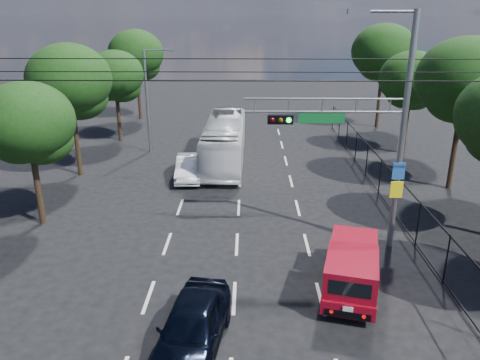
{
  "coord_description": "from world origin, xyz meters",
  "views": [
    {
      "loc": [
        0.44,
        -9.92,
        9.38
      ],
      "look_at": [
        0.13,
        8.36,
        2.8
      ],
      "focal_mm": 35.0,
      "sensor_mm": 36.0,
      "label": 1
    }
  ],
  "objects_px": {
    "signal_mast": "(372,125)",
    "white_van": "(189,167)",
    "navy_hatchback": "(192,327)",
    "white_bus": "(225,141)",
    "red_pickup": "(352,267)"
  },
  "relations": [
    {
      "from": "red_pickup",
      "to": "white_van",
      "type": "relative_size",
      "value": 1.21
    },
    {
      "from": "signal_mast",
      "to": "red_pickup",
      "type": "relative_size",
      "value": 1.91
    },
    {
      "from": "white_van",
      "to": "signal_mast",
      "type": "bearing_deg",
      "value": -48.52
    },
    {
      "from": "signal_mast",
      "to": "white_van",
      "type": "bearing_deg",
      "value": 134.66
    },
    {
      "from": "signal_mast",
      "to": "white_bus",
      "type": "height_order",
      "value": "signal_mast"
    },
    {
      "from": "signal_mast",
      "to": "white_van",
      "type": "xyz_separation_m",
      "value": [
        -8.33,
        8.43,
        -4.56
      ]
    },
    {
      "from": "navy_hatchback",
      "to": "white_bus",
      "type": "xyz_separation_m",
      "value": [
        0.07,
        18.27,
        0.69
      ]
    },
    {
      "from": "white_van",
      "to": "red_pickup",
      "type": "bearing_deg",
      "value": -61.98
    },
    {
      "from": "navy_hatchback",
      "to": "white_van",
      "type": "distance_m",
      "value": 15.16
    },
    {
      "from": "red_pickup",
      "to": "white_bus",
      "type": "relative_size",
      "value": 0.48
    },
    {
      "from": "navy_hatchback",
      "to": "red_pickup",
      "type": "bearing_deg",
      "value": 38.82
    },
    {
      "from": "red_pickup",
      "to": "navy_hatchback",
      "type": "bearing_deg",
      "value": -148.91
    },
    {
      "from": "signal_mast",
      "to": "navy_hatchback",
      "type": "xyz_separation_m",
      "value": [
        -6.43,
        -6.61,
        -4.48
      ]
    },
    {
      "from": "red_pickup",
      "to": "white_van",
      "type": "height_order",
      "value": "red_pickup"
    },
    {
      "from": "signal_mast",
      "to": "white_van",
      "type": "relative_size",
      "value": 2.31
    }
  ]
}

